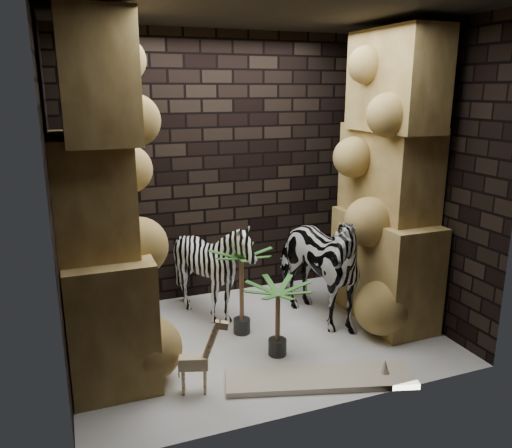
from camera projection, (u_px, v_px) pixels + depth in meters
name	position (u px, v px, depth m)	size (l,w,h in m)	color
floor	(258.00, 337.00, 5.02)	(3.50, 3.50, 0.00)	silver
ceiling	(259.00, 12.00, 4.24)	(3.50, 3.50, 0.00)	black
wall_back	(219.00, 169.00, 5.76)	(3.50, 3.50, 0.00)	black
wall_front	(324.00, 220.00, 3.50)	(3.50, 3.50, 0.00)	black
wall_left	(53.00, 203.00, 4.02)	(3.00, 3.00, 0.00)	black
wall_right	(416.00, 177.00, 5.23)	(3.00, 3.00, 0.00)	black
rock_pillar_left	(99.00, 200.00, 4.15)	(0.68, 1.30, 3.00)	tan
rock_pillar_right	(390.00, 179.00, 5.12)	(0.58, 1.25, 3.00)	tan
zebra_right	(313.00, 255.00, 5.20)	(0.67, 1.24, 1.47)	white
zebra_left	(213.00, 274.00, 5.31)	(0.90, 1.12, 1.01)	white
giraffe_toy	(193.00, 355.00, 4.02)	(0.35, 0.12, 0.67)	beige
palm_front	(242.00, 291.00, 5.00)	(0.36, 0.36, 0.89)	#134914
palm_back	(278.00, 319.00, 4.61)	(0.36, 0.36, 0.70)	#134914
surfboard	(320.00, 378.00, 4.26)	(1.58, 0.39, 0.05)	beige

